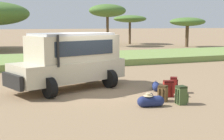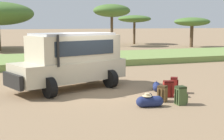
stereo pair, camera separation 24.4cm
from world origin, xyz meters
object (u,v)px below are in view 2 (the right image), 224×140
Objects in this scene: backpack_outermost at (162,94)px; acacia_tree_far_right at (134,19)px; backpack_near_rear_wheel at (174,85)px; duffel_bag_low_black_case at (150,101)px; acacia_tree_distant_right at (192,22)px; duffel_bag_soft_canvas at (156,86)px; safari_vehicle at (71,59)px; backpack_beside_front_wheel at (168,89)px; backpack_cluster_center at (181,96)px; acacia_tree_right_mid at (112,11)px.

acacia_tree_far_right reaches higher than backpack_outermost.
backpack_near_rear_wheel reaches higher than backpack_outermost.
acacia_tree_distant_right reaches higher than duffel_bag_low_black_case.
backpack_outermost reaches higher than duffel_bag_soft_canvas.
backpack_outermost is 0.63× the size of duffel_bag_low_black_case.
safari_vehicle is 8.48× the size of backpack_beside_front_wheel.
duffel_bag_soft_canvas is at bearing 57.20° from duffel_bag_low_black_case.
backpack_cluster_center reaches higher than backpack_beside_front_wheel.
acacia_tree_far_right is at bearing 67.66° from backpack_outermost.
acacia_tree_right_mid reaches higher than backpack_near_rear_wheel.
acacia_tree_distant_right reaches higher than backpack_near_rear_wheel.
acacia_tree_distant_right is (19.32, 19.28, 1.74)m from safari_vehicle.
duffel_bag_soft_canvas is (0.36, 2.47, -0.17)m from backpack_cluster_center.
acacia_tree_far_right is (15.06, 26.87, 2.19)m from safari_vehicle.
backpack_outermost is 0.70× the size of duffel_bag_soft_canvas.
backpack_cluster_center is 0.13× the size of acacia_tree_right_mid.
acacia_tree_far_right is at bearing 68.68° from backpack_cluster_center.
backpack_near_rear_wheel is 0.68× the size of duffel_bag_low_black_case.
acacia_tree_right_mid is (8.78, 27.81, 4.23)m from duffel_bag_low_black_case.
duffel_bag_soft_canvas is 26.46m from acacia_tree_distant_right.
acacia_tree_far_right reaches higher than safari_vehicle.
acacia_tree_far_right reaches higher than duffel_bag_low_black_case.
duffel_bag_soft_canvas is (1.52, 2.36, -0.04)m from duffel_bag_low_black_case.
backpack_beside_front_wheel is 1.30m from duffel_bag_soft_canvas.
acacia_tree_right_mid is (7.26, 25.46, 4.27)m from duffel_bag_soft_canvas.
duffel_bag_low_black_case is 29.47m from acacia_tree_right_mid.
backpack_cluster_center is at bearing -98.91° from backpack_beside_front_wheel.
backpack_near_rear_wheel reaches higher than backpack_beside_front_wheel.
backpack_cluster_center is 1.88m from backpack_near_rear_wheel.
acacia_tree_far_right is (11.32, 29.22, 3.17)m from backpack_near_rear_wheel.
safari_vehicle reaches higher than duffel_bag_low_black_case.
backpack_cluster_center reaches higher than backpack_outermost.
duffel_bag_soft_canvas is 0.16× the size of acacia_tree_right_mid.
acacia_tree_distant_right is at bearing -60.66° from acacia_tree_far_right.
acacia_tree_distant_right is at bearing 55.02° from backpack_cluster_center.
backpack_beside_front_wheel is 0.12× the size of acacia_tree_right_mid.
backpack_beside_front_wheel is 0.14× the size of acacia_tree_distant_right.
duffel_bag_low_black_case is 33.71m from acacia_tree_far_right.
backpack_near_rear_wheel is at bearing 44.18° from backpack_outermost.
backpack_beside_front_wheel is 27.56m from acacia_tree_distant_right.
backpack_beside_front_wheel is 1.07× the size of backpack_outermost.
acacia_tree_distant_right reaches higher than safari_vehicle.
backpack_cluster_center is at bearing -113.59° from backpack_near_rear_wheel.
acacia_tree_far_right is (11.72, 28.47, 3.33)m from duffel_bag_soft_canvas.
backpack_beside_front_wheel is at bearing -136.73° from backpack_near_rear_wheel.
backpack_beside_front_wheel is at bearing -111.78° from acacia_tree_far_right.
acacia_tree_right_mid is (8.01, 27.31, 4.14)m from backpack_outermost.
duffel_bag_soft_canvas is 0.18× the size of acacia_tree_far_right.
acacia_tree_right_mid is 5.47m from acacia_tree_far_right.
backpack_near_rear_wheel reaches higher than duffel_bag_low_black_case.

